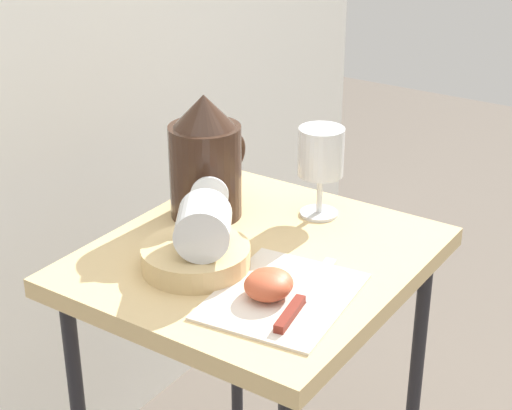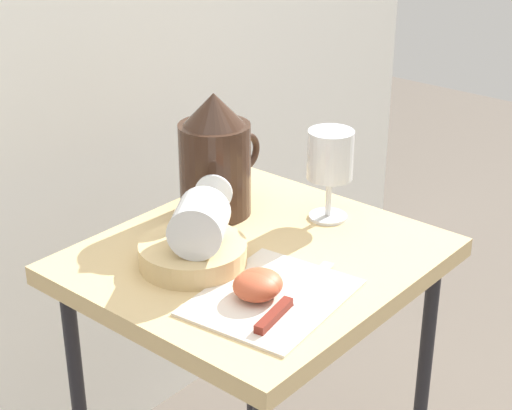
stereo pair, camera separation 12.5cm
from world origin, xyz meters
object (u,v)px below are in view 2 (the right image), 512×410
at_px(table, 256,293).
at_px(knife, 285,305).
at_px(wine_glass_upright, 330,160).
at_px(apple_half_right, 257,286).
at_px(pitcher, 215,166).
at_px(wine_glass_tipped_near, 200,222).
at_px(basket_tray, 193,254).
at_px(apple_half_left, 259,283).

xyz_separation_m(table, knife, (-0.10, -0.14, 0.08)).
distance_m(wine_glass_upright, knife, 0.31).
bearing_deg(wine_glass_upright, apple_half_right, -164.32).
xyz_separation_m(pitcher, knife, (-0.17, -0.28, -0.08)).
bearing_deg(table, knife, -126.38).
xyz_separation_m(wine_glass_upright, wine_glass_tipped_near, (-0.26, 0.04, -0.03)).
height_order(basket_tray, apple_half_right, apple_half_right).
relative_size(basket_tray, wine_glass_upright, 1.05).
relative_size(wine_glass_upright, apple_half_left, 2.32).
bearing_deg(pitcher, wine_glass_tipped_near, -144.03).
height_order(basket_tray, wine_glass_upright, wine_glass_upright).
distance_m(basket_tray, wine_glass_tipped_near, 0.06).
bearing_deg(wine_glass_tipped_near, apple_half_right, -98.35).
distance_m(wine_glass_tipped_near, apple_half_right, 0.13).
height_order(basket_tray, apple_half_left, apple_half_left).
relative_size(table, wine_glass_tipped_near, 4.13).
distance_m(wine_glass_upright, apple_half_left, 0.29).
bearing_deg(apple_half_right, wine_glass_tipped_near, 81.65).
relative_size(wine_glass_upright, wine_glass_tipped_near, 0.94).
height_order(basket_tray, wine_glass_tipped_near, wine_glass_tipped_near).
height_order(pitcher, wine_glass_tipped_near, pitcher).
xyz_separation_m(table, apple_half_left, (-0.10, -0.09, 0.10)).
bearing_deg(basket_tray, apple_half_right, -96.79).
distance_m(basket_tray, wine_glass_upright, 0.28).
xyz_separation_m(basket_tray, wine_glass_upright, (0.26, -0.06, 0.09)).
bearing_deg(wine_glass_tipped_near, basket_tray, 96.16).
xyz_separation_m(basket_tray, pitcher, (0.16, 0.10, 0.07)).
distance_m(basket_tray, apple_half_left, 0.14).
bearing_deg(pitcher, table, -114.91).
bearing_deg(basket_tray, wine_glass_upright, -12.94).
height_order(wine_glass_tipped_near, apple_half_right, wine_glass_tipped_near).
distance_m(table, basket_tray, 0.14).
height_order(wine_glass_upright, apple_half_left, wine_glass_upright).
relative_size(apple_half_right, knife, 0.31).
bearing_deg(apple_half_left, pitcher, 54.64).
bearing_deg(apple_half_left, wine_glass_tipped_near, 85.03).
distance_m(table, apple_half_left, 0.16).
distance_m(basket_tray, apple_half_right, 0.14).
height_order(table, basket_tray, basket_tray).
xyz_separation_m(basket_tray, apple_half_left, (-0.01, -0.14, 0.00)).
bearing_deg(wine_glass_upright, apple_half_left, -164.19).
distance_m(basket_tray, pitcher, 0.20).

